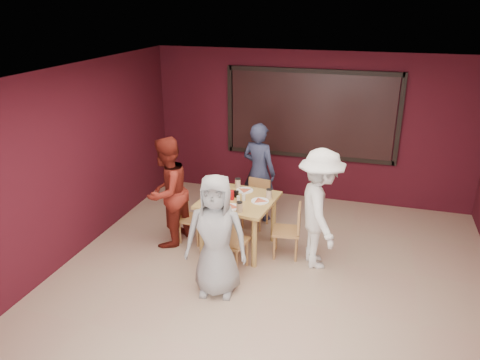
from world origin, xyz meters
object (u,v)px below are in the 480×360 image
(chair_front, at_px, (228,240))
(diner_back, at_px, (259,172))
(chair_right, at_px, (291,228))
(chair_back, at_px, (257,200))
(diner_left, at_px, (167,192))
(diner_right, at_px, (320,209))
(dining_table, at_px, (238,205))
(diner_front, at_px, (216,236))
(chair_left, at_px, (189,215))

(chair_front, xyz_separation_m, diner_back, (-0.04, 1.84, 0.36))
(diner_back, bearing_deg, chair_right, 142.72)
(chair_back, height_order, diner_left, diner_left)
(diner_right, bearing_deg, diner_left, 70.16)
(dining_table, height_order, chair_back, dining_table)
(chair_front, distance_m, chair_right, 1.02)
(chair_front, bearing_deg, diner_left, 155.24)
(diner_back, bearing_deg, diner_left, 67.05)
(dining_table, xyz_separation_m, chair_back, (0.06, 0.86, -0.27))
(chair_right, height_order, diner_left, diner_left)
(chair_back, distance_m, diner_front, 2.09)
(chair_left, relative_size, diner_front, 0.47)
(diner_left, distance_m, diner_right, 2.34)
(chair_front, height_order, diner_back, diner_back)
(diner_left, bearing_deg, diner_right, 101.00)
(diner_front, relative_size, diner_back, 0.96)
(chair_back, relative_size, diner_right, 0.46)
(chair_back, xyz_separation_m, diner_right, (1.17, -0.98, 0.42))
(chair_left, bearing_deg, diner_back, 53.09)
(dining_table, distance_m, chair_left, 0.88)
(chair_back, distance_m, chair_right, 1.15)
(chair_front, xyz_separation_m, diner_right, (1.17, 0.57, 0.38))
(chair_left, height_order, diner_right, diner_right)
(chair_back, height_order, chair_left, chair_back)
(diner_right, bearing_deg, dining_table, 63.85)
(diner_right, bearing_deg, chair_back, 29.54)
(diner_left, bearing_deg, chair_left, 131.41)
(chair_left, bearing_deg, diner_left, -148.91)
(chair_back, bearing_deg, chair_left, -136.71)
(chair_right, relative_size, diner_left, 0.47)
(chair_front, bearing_deg, diner_front, -89.58)
(dining_table, distance_m, chair_back, 0.90)
(dining_table, bearing_deg, chair_right, -0.29)
(dining_table, height_order, diner_back, diner_back)
(diner_back, relative_size, diner_left, 0.99)
(diner_left, bearing_deg, diner_back, 149.44)
(chair_back, height_order, chair_right, chair_right)
(chair_right, height_order, diner_back, diner_back)
(diner_front, bearing_deg, chair_front, 81.95)
(chair_right, distance_m, diner_front, 1.45)
(dining_table, distance_m, diner_back, 1.16)
(chair_back, relative_size, chair_right, 0.98)
(dining_table, height_order, diner_front, diner_front)
(diner_back, bearing_deg, diner_front, 109.06)
(chair_front, xyz_separation_m, diner_left, (-1.17, 0.54, 0.37))
(chair_front, bearing_deg, chair_right, 42.00)
(chair_left, bearing_deg, dining_table, -1.00)
(diner_back, bearing_deg, diner_right, 151.65)
(chair_right, distance_m, diner_back, 1.46)
(chair_left, relative_size, chair_right, 0.95)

